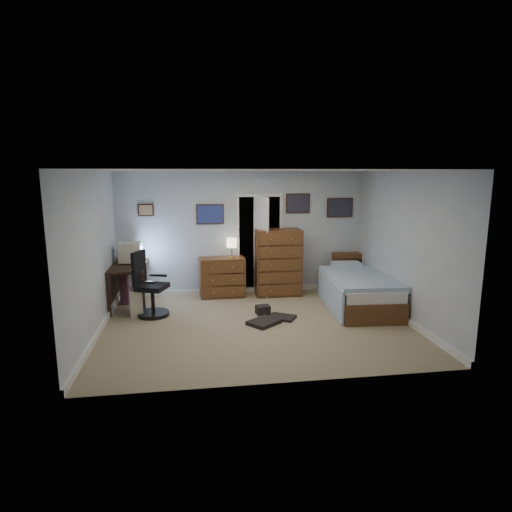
{
  "coord_description": "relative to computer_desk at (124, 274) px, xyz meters",
  "views": [
    {
      "loc": [
        -0.99,
        -6.62,
        2.45
      ],
      "look_at": [
        0.03,
        0.3,
        1.1
      ],
      "focal_mm": 30.0,
      "sensor_mm": 36.0,
      "label": 1
    }
  ],
  "objects": [
    {
      "name": "low_dresser",
      "position": [
        1.85,
        0.35,
        -0.21
      ],
      "size": [
        0.92,
        0.5,
        0.8
      ],
      "primitive_type": "cube",
      "rotation": [
        0.0,
        0.0,
        0.06
      ],
      "color": "brown",
      "rests_on": "floor"
    },
    {
      "name": "headboard_bookcase",
      "position": [
        4.66,
        0.44,
        -0.18
      ],
      "size": [
        0.9,
        0.26,
        0.8
      ],
      "rotation": [
        0.0,
        0.0,
        -0.03
      ],
      "color": "brown",
      "rests_on": "floor"
    },
    {
      "name": "keyboard",
      "position": [
        0.27,
        -0.35,
        0.2
      ],
      "size": [
        0.16,
        0.42,
        0.03
      ],
      "primitive_type": "cube",
      "rotation": [
        0.0,
        0.0,
        0.01
      ],
      "color": "beige",
      "rests_on": "computer_desk"
    },
    {
      "name": "media_stack",
      "position": [
        -0.03,
        0.09,
        -0.23
      ],
      "size": [
        0.16,
        0.16,
        0.75
      ],
      "primitive_type": "cube",
      "rotation": [
        0.0,
        0.0,
        -0.04
      ],
      "color": "maroon",
      "rests_on": "floor"
    },
    {
      "name": "computer_desk",
      "position": [
        0.0,
        0.0,
        0.0
      ],
      "size": [
        0.65,
        1.38,
        0.79
      ],
      "rotation": [
        0.0,
        0.0,
        0.01
      ],
      "color": "black",
      "rests_on": "floor"
    },
    {
      "name": "crt_monitor",
      "position": [
        0.12,
        0.15,
        0.38
      ],
      "size": [
        0.42,
        0.39,
        0.38
      ],
      "rotation": [
        0.0,
        0.0,
        0.01
      ],
      "color": "beige",
      "rests_on": "computer_desk"
    },
    {
      "name": "bed",
      "position": [
        4.28,
        -0.74,
        -0.29
      ],
      "size": [
        1.25,
        2.16,
        0.69
      ],
      "rotation": [
        0.0,
        0.0,
        -0.07
      ],
      "color": "brown",
      "rests_on": "floor"
    },
    {
      "name": "floor_clutter",
      "position": [
        2.52,
        -1.2,
        -0.57
      ],
      "size": [
        0.93,
        0.93,
        0.15
      ],
      "rotation": [
        0.0,
        0.0,
        0.23
      ],
      "color": "black",
      "rests_on": "floor"
    },
    {
      "name": "wall_posters",
      "position": [
        2.86,
        0.55,
        1.14
      ],
      "size": [
        4.38,
        0.04,
        0.6
      ],
      "color": "#331E11",
      "rests_on": "floor"
    },
    {
      "name": "floor",
      "position": [
        2.29,
        -1.43,
        -0.62
      ],
      "size": [
        5.0,
        4.0,
        0.02
      ],
      "primitive_type": "cube",
      "color": "#9C8D6C",
      "rests_on": "ground"
    },
    {
      "name": "office_chair",
      "position": [
        0.51,
        -0.67,
        -0.17
      ],
      "size": [
        0.71,
        0.71,
        1.14
      ],
      "rotation": [
        0.0,
        0.0,
        -0.36
      ],
      "color": "black",
      "rests_on": "floor"
    },
    {
      "name": "tall_dresser",
      "position": [
        2.99,
        0.32,
        0.06
      ],
      "size": [
        0.93,
        0.56,
        1.35
      ],
      "primitive_type": "cube",
      "rotation": [
        0.0,
        0.0,
        -0.02
      ],
      "color": "brown",
      "rests_on": "floor"
    },
    {
      "name": "pc_tower",
      "position": [
        0.3,
        -0.55,
        -0.37
      ],
      "size": [
        0.22,
        0.45,
        0.48
      ],
      "rotation": [
        0.0,
        0.0,
        0.01
      ],
      "color": "beige",
      "rests_on": "floor"
    },
    {
      "name": "table_lamp",
      "position": [
        2.05,
        0.35,
        0.47
      ],
      "size": [
        0.21,
        0.21,
        0.39
      ],
      "rotation": [
        0.0,
        0.0,
        0.06
      ],
      "color": "gold",
      "rests_on": "low_dresser"
    },
    {
      "name": "doorway",
      "position": [
        2.64,
        0.85,
        0.39
      ],
      "size": [
        0.96,
        1.12,
        2.05
      ],
      "color": "black",
      "rests_on": "floor"
    }
  ]
}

